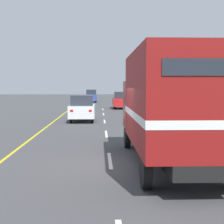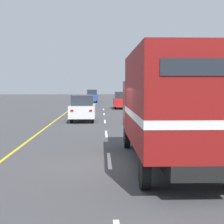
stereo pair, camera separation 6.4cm
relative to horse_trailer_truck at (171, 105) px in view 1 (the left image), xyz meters
The scene contains 13 objects.
ground_plane 2.76m from the horse_trailer_truck, behind, with size 200.00×200.00×0.00m, color #444447.
edge_line_yellow 20.42m from the horse_trailer_truck, 105.99° to the left, with size 0.12×70.40×0.01m, color yellow.
centre_dash_near 2.92m from the horse_trailer_truck, 152.00° to the left, with size 0.12×2.60×0.01m, color white.
centre_dash_mid_a 8.09m from the horse_trailer_truck, 104.01° to the left, with size 0.12×2.60×0.01m, color white.
centre_dash_mid_b 14.47m from the horse_trailer_truck, 97.61° to the left, with size 0.12×2.60×0.01m, color white.
centre_dash_far 20.99m from the horse_trailer_truck, 95.21° to the left, with size 0.12×2.60×0.01m, color white.
centre_dash_farthest 27.55m from the horse_trailer_truck, 93.96° to the left, with size 0.12×2.60×0.01m, color white.
horse_trailer_truck is the anchor object (origin of this frame).
lead_car_white 14.81m from the horse_trailer_truck, 103.75° to the left, with size 1.80×3.96×1.92m.
lead_car_red_ahead 28.47m from the horse_trailer_truck, 89.65° to the left, with size 1.80×4.03×1.94m.
lead_car_blue_ahead 44.85m from the horse_trailer_truck, 94.60° to the left, with size 1.80×4.45×2.04m.
highway_sign 9.57m from the horse_trailer_truck, 66.62° to the left, with size 2.28×0.09×2.94m.
roadside_tree_mid 23.71m from the horse_trailer_truck, 67.73° to the left, with size 2.84×2.84×4.59m.
Camera 1 is at (-0.34, -10.94, 2.55)m, focal length 55.00 mm.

